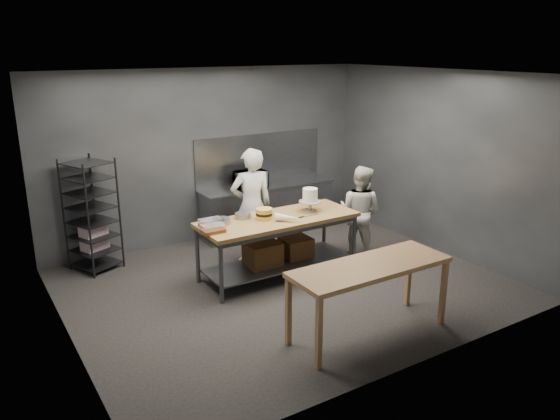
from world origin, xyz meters
name	(u,v)px	position (x,y,z in m)	size (l,w,h in m)	color
ground	(286,285)	(0.00, 0.00, 0.00)	(6.00, 6.00, 0.00)	black
back_wall	(210,155)	(0.00, 2.50, 1.50)	(6.00, 0.04, 3.00)	#4C4F54
work_table	(278,239)	(0.09, 0.37, 0.57)	(2.40, 0.90, 0.92)	brown
near_counter	(370,271)	(0.09, -1.70, 0.81)	(2.00, 0.70, 0.90)	olive
back_counter	(268,208)	(1.00, 2.18, 0.45)	(2.60, 0.60, 0.90)	slate
splashback_panel	(260,158)	(1.00, 2.48, 1.35)	(2.60, 0.02, 0.90)	slate
speed_rack	(92,216)	(-2.18, 2.10, 0.86)	(0.81, 0.83, 1.75)	black
chef_behind	(251,206)	(0.04, 1.08, 0.92)	(0.67, 0.44, 1.85)	silver
chef_right	(360,211)	(1.67, 0.37, 0.76)	(0.73, 0.57, 1.51)	silver
microwave	(251,179)	(0.64, 2.18, 1.05)	(0.54, 0.37, 0.30)	black
frosted_cake_stand	(310,197)	(0.67, 0.38, 1.14)	(0.34, 0.34, 0.36)	#A79E85
layer_cake	(264,214)	(-0.12, 0.40, 1.00)	(0.25, 0.25, 0.16)	gold
cake_pans	(224,220)	(-0.70, 0.56, 0.96)	(0.78, 0.36, 0.07)	gray
piping_bag	(289,218)	(0.11, 0.10, 0.98)	(0.12, 0.12, 0.38)	white
offset_spatula	(306,216)	(0.46, 0.17, 0.93)	(0.36, 0.02, 0.02)	slate
pastry_clamshells	(212,226)	(-0.97, 0.38, 0.98)	(0.39, 0.46, 0.11)	#A05520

